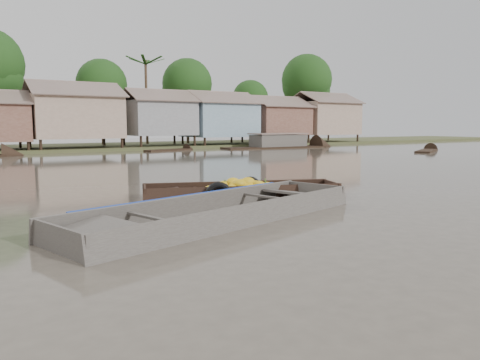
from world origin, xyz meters
TOP-DOWN VIEW (x-y plane):
  - ground at (0.00, 0.00)m, footprint 120.00×120.00m
  - riverbank at (3.03, 31.86)m, footprint 120.00×12.47m
  - banana_boat at (0.70, 2.70)m, footprint 5.67×3.19m
  - viewer_boat at (-1.37, 0.21)m, footprint 7.67×3.79m
  - distant_boats at (14.59, 24.36)m, footprint 37.63×14.80m

SIDE VIEW (x-z plane):
  - ground at x=0.00m, z-range 0.00..0.00m
  - viewer_boat at x=-1.37m, z-range -0.24..0.36m
  - banana_boat at x=0.70m, z-range -0.24..0.55m
  - distant_boats at x=14.59m, z-range -0.47..0.91m
  - riverbank at x=3.03m, z-range -2.04..8.18m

